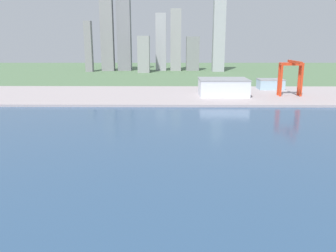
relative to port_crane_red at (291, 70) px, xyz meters
The scene contains 7 objects.
ground_plane 229.86m from the port_crane_red, 129.24° to the right, with size 2400.00×2400.00×0.00m, color #53734E.
water_bay 278.57m from the port_crane_red, 121.36° to the right, with size 840.00×360.00×0.15m, color #2D4C70.
industrial_pier 147.72m from the port_crane_red, behind, with size 840.00×140.00×2.50m, color #A79A9C.
port_crane_red is the anchor object (origin of this frame).
warehouse_main 76.31m from the port_crane_red, behind, with size 54.32×41.02×19.05m.
warehouse_annex 61.55m from the port_crane_red, 95.93° to the left, with size 31.56×23.33×12.89m.
distant_skyline 393.95m from the port_crane_red, 114.94° to the left, with size 282.09×74.92×153.49m.
Camera 1 is at (12.23, 84.27, 63.71)m, focal length 37.75 mm.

